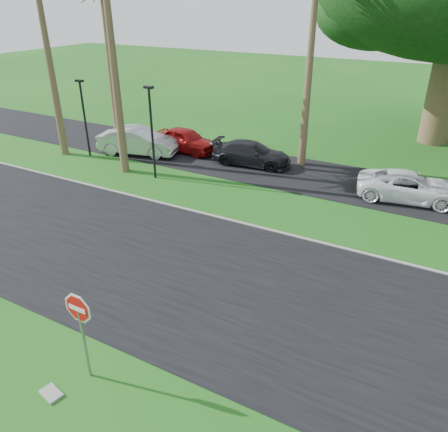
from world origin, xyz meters
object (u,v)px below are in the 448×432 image
at_px(stop_sign_near, 80,319).
at_px(car_red, 185,140).
at_px(car_minivan, 410,187).
at_px(car_dark, 251,154).
at_px(car_silver, 138,141).

bearing_deg(stop_sign_near, car_red, 115.13).
bearing_deg(stop_sign_near, car_minivan, 69.91).
distance_m(car_dark, car_minivan, 8.40).
relative_size(car_red, car_minivan, 0.89).
bearing_deg(car_red, stop_sign_near, -150.11).
bearing_deg(car_silver, car_dark, -91.06).
bearing_deg(car_dark, car_minivan, -101.75).
relative_size(stop_sign_near, car_red, 0.64).
bearing_deg(car_minivan, stop_sign_near, 150.94).
height_order(car_red, car_dark, car_red).
bearing_deg(car_dark, car_silver, 96.65).
distance_m(stop_sign_near, car_silver, 17.05).
height_order(stop_sign_near, car_silver, stop_sign_near).
bearing_deg(car_dark, stop_sign_near, -175.72).
height_order(stop_sign_near, car_red, stop_sign_near).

